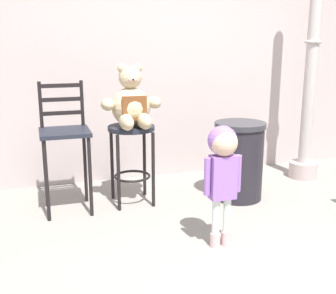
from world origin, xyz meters
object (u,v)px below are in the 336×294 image
(child_walking, at_px, (223,160))
(teddy_bear, at_px, (131,104))
(lamppost, at_px, (309,89))
(trash_bin, at_px, (239,160))
(bar_chair_empty, at_px, (65,138))
(bar_stool_with_teddy, at_px, (132,147))

(child_walking, bearing_deg, teddy_bear, 13.55)
(lamppost, bearing_deg, trash_bin, -159.90)
(teddy_bear, relative_size, bar_chair_empty, 0.49)
(child_walking, relative_size, bar_chair_empty, 0.79)
(trash_bin, xyz_separation_m, lamppost, (1.01, 0.37, 0.63))
(bar_stool_with_teddy, xyz_separation_m, bar_chair_empty, (-0.61, 0.00, 0.13))
(teddy_bear, distance_m, trash_bin, 1.19)
(child_walking, xyz_separation_m, lamppost, (1.60, 1.25, 0.34))
(teddy_bear, bearing_deg, bar_stool_with_teddy, 90.00)
(bar_stool_with_teddy, relative_size, child_walking, 0.81)
(bar_stool_with_teddy, distance_m, trash_bin, 1.05)
(teddy_bear, xyz_separation_m, lamppost, (2.03, 0.20, 0.05))
(bar_stool_with_teddy, height_order, trash_bin, trash_bin)
(bar_stool_with_teddy, bearing_deg, lamppost, 4.89)
(lamppost, bearing_deg, child_walking, -141.91)
(bar_chair_empty, bearing_deg, trash_bin, -7.00)
(trash_bin, relative_size, bar_chair_empty, 0.65)
(teddy_bear, bearing_deg, child_walking, -67.34)
(bar_chair_empty, bearing_deg, bar_stool_with_teddy, -0.44)
(child_walking, height_order, lamppost, lamppost)
(teddy_bear, height_order, bar_chair_empty, teddy_bear)
(lamppost, relative_size, bar_chair_empty, 2.22)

